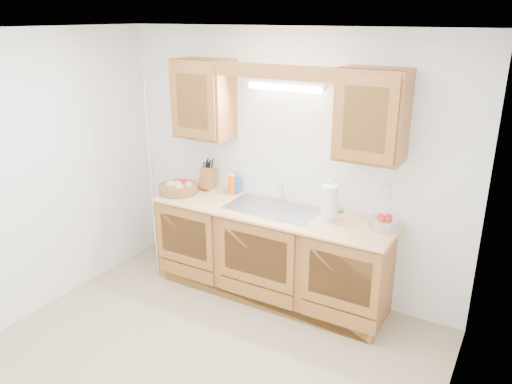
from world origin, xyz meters
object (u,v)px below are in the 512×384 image
Objects in this scene: apple_bowl at (384,223)px; paper_towel at (329,202)px; fruit_basket at (178,187)px; knife_block at (208,178)px.

paper_towel is at bearing -177.51° from apple_bowl.
apple_bowl is at bearing 2.49° from paper_towel.
apple_bowl reaches higher than fruit_basket.
knife_block is 1.39m from paper_towel.
paper_towel is (1.38, -0.12, 0.04)m from knife_block.
apple_bowl is (2.05, 0.14, 0.00)m from fruit_basket.
fruit_basket is at bearing -176.14° from apple_bowl.
knife_block is at bearing 176.88° from apple_bowl.
knife_block is at bearing 174.92° from paper_towel.
fruit_basket is 1.09× the size of paper_towel.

